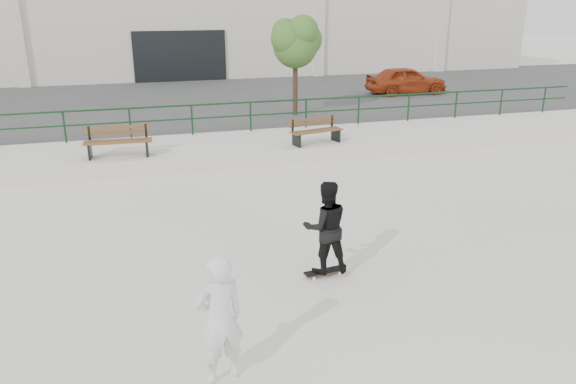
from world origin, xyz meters
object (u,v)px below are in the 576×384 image
object	(u,v)px
bench_left	(118,142)
red_car	(406,80)
standing_skater	(326,227)
tree	(296,40)
skateboard	(325,272)
seated_skater	(219,319)
bench_right	(316,131)

from	to	relation	value
bench_left	red_car	xyz separation A→B (m)	(13.27, 7.89, 0.21)
bench_left	standing_skater	bearing A→B (deg)	-61.97
tree	standing_skater	size ratio (longest dim) A/B	2.18
skateboard	seated_skater	size ratio (longest dim) A/B	0.44
bench_right	tree	distance (m)	5.29
tree	red_car	world-z (taller)	tree
bench_right	standing_skater	size ratio (longest dim) A/B	1.03
red_car	seated_skater	distance (m)	21.71
bench_left	red_car	bearing A→B (deg)	34.07
standing_skater	seated_skater	size ratio (longest dim) A/B	0.95
standing_skater	seated_skater	xyz separation A→B (m)	(-2.33, -2.42, -0.05)
red_car	standing_skater	world-z (taller)	standing_skater
bench_left	red_car	size ratio (longest dim) A/B	0.51
bench_right	standing_skater	distance (m)	8.00
bench_right	seated_skater	bearing A→B (deg)	-127.26
bench_left	skateboard	size ratio (longest dim) A/B	2.43
red_car	seated_skater	bearing A→B (deg)	147.88
skateboard	tree	bearing A→B (deg)	69.11
bench_right	tree	world-z (taller)	tree
red_car	bench_right	bearing A→B (deg)	139.26
bench_right	red_car	distance (m)	10.84
red_car	standing_skater	bearing A→B (deg)	149.75
standing_skater	tree	bearing A→B (deg)	-100.27
bench_left	standing_skater	distance (m)	8.54
bench_left	skateboard	xyz separation A→B (m)	(3.57, -7.76, -0.86)
bench_left	bench_right	distance (m)	5.98
skateboard	bench_right	bearing A→B (deg)	66.05
tree	seated_skater	size ratio (longest dim) A/B	2.08
bench_left	seated_skater	bearing A→B (deg)	-79.75
tree	red_car	xyz separation A→B (m)	(6.54, 3.39, -2.19)
bench_left	bench_right	bearing A→B (deg)	2.10
bench_left	red_car	distance (m)	15.44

